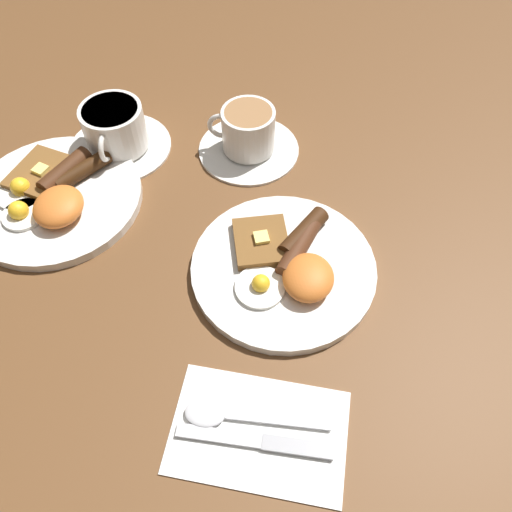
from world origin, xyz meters
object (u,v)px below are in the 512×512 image
(knife, at_px, (264,442))
(breakfast_plate_far, at_px, (54,195))
(spoon, at_px, (221,415))
(teacup_far, at_px, (116,132))
(teacup_near, at_px, (248,135))
(breakfast_plate_near, at_px, (286,266))

(knife, bearing_deg, breakfast_plate_far, -40.93)
(breakfast_plate_far, relative_size, knife, 1.48)
(breakfast_plate_far, distance_m, spoon, 0.43)
(teacup_far, relative_size, knife, 0.95)
(breakfast_plate_far, distance_m, teacup_near, 0.32)
(teacup_far, distance_m, spoon, 0.49)
(spoon, bearing_deg, teacup_near, -87.18)
(knife, bearing_deg, spoon, -23.41)
(breakfast_plate_near, distance_m, teacup_far, 0.37)
(teacup_near, height_order, teacup_far, teacup_far)
(breakfast_plate_near, relative_size, teacup_near, 1.53)
(teacup_near, bearing_deg, teacup_far, 97.62)
(teacup_near, xyz_separation_m, knife, (-0.47, -0.10, -0.03))
(breakfast_plate_near, bearing_deg, teacup_near, 21.52)
(teacup_far, bearing_deg, breakfast_plate_near, -123.70)
(breakfast_plate_near, relative_size, knife, 1.43)
(breakfast_plate_near, distance_m, spoon, 0.22)
(spoon, bearing_deg, breakfast_plate_near, -105.55)
(knife, bearing_deg, breakfast_plate_near, -90.01)
(breakfast_plate_near, bearing_deg, teacup_far, 56.30)
(knife, relative_size, spoon, 1.05)
(teacup_far, relative_size, spoon, 1.00)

